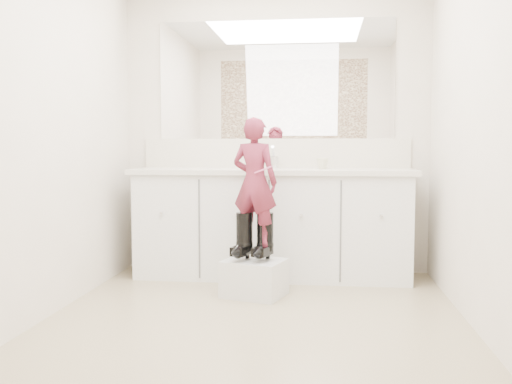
# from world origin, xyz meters

# --- Properties ---
(floor) EXTENTS (3.00, 3.00, 0.00)m
(floor) POSITION_xyz_m (0.00, 0.00, 0.00)
(floor) COLOR #887359
(floor) RESTS_ON ground
(wall_back) EXTENTS (2.60, 0.00, 2.60)m
(wall_back) POSITION_xyz_m (0.00, 1.50, 1.20)
(wall_back) COLOR beige
(wall_back) RESTS_ON floor
(wall_front) EXTENTS (2.60, 0.00, 2.60)m
(wall_front) POSITION_xyz_m (0.00, -1.50, 1.20)
(wall_front) COLOR beige
(wall_front) RESTS_ON floor
(wall_left) EXTENTS (0.00, 3.00, 3.00)m
(wall_left) POSITION_xyz_m (-1.30, 0.00, 1.20)
(wall_left) COLOR beige
(wall_left) RESTS_ON floor
(wall_right) EXTENTS (0.00, 3.00, 3.00)m
(wall_right) POSITION_xyz_m (1.30, 0.00, 1.20)
(wall_right) COLOR beige
(wall_right) RESTS_ON floor
(vanity_cabinet) EXTENTS (2.20, 0.55, 0.85)m
(vanity_cabinet) POSITION_xyz_m (0.00, 1.23, 0.42)
(vanity_cabinet) COLOR silver
(vanity_cabinet) RESTS_ON floor
(countertop) EXTENTS (2.28, 0.58, 0.04)m
(countertop) POSITION_xyz_m (0.00, 1.21, 0.87)
(countertop) COLOR beige
(countertop) RESTS_ON vanity_cabinet
(backsplash) EXTENTS (2.28, 0.03, 0.25)m
(backsplash) POSITION_xyz_m (0.00, 1.49, 1.02)
(backsplash) COLOR beige
(backsplash) RESTS_ON countertop
(mirror) EXTENTS (2.00, 0.02, 1.00)m
(mirror) POSITION_xyz_m (0.00, 1.49, 1.64)
(mirror) COLOR white
(mirror) RESTS_ON wall_back
(faucet) EXTENTS (0.08, 0.08, 0.10)m
(faucet) POSITION_xyz_m (0.00, 1.38, 0.94)
(faucet) COLOR silver
(faucet) RESTS_ON countertop
(cup) EXTENTS (0.11, 0.11, 0.09)m
(cup) POSITION_xyz_m (0.41, 1.29, 0.94)
(cup) COLOR beige
(cup) RESTS_ON countertop
(soap_bottle) EXTENTS (0.09, 0.09, 0.19)m
(soap_bottle) POSITION_xyz_m (-0.16, 1.22, 0.99)
(soap_bottle) COLOR silver
(soap_bottle) RESTS_ON countertop
(step_stool) EXTENTS (0.49, 0.45, 0.26)m
(step_stool) POSITION_xyz_m (-0.07, 0.59, 0.13)
(step_stool) COLOR silver
(step_stool) RESTS_ON floor
(boot_left) EXTENTS (0.19, 0.25, 0.34)m
(boot_left) POSITION_xyz_m (-0.15, 0.61, 0.43)
(boot_left) COLOR black
(boot_left) RESTS_ON step_stool
(boot_right) EXTENTS (0.19, 0.25, 0.34)m
(boot_right) POSITION_xyz_m (0.00, 0.61, 0.43)
(boot_right) COLOR black
(boot_right) RESTS_ON step_stool
(toddler) EXTENTS (0.38, 0.31, 0.92)m
(toddler) POSITION_xyz_m (-0.07, 0.61, 0.82)
(toddler) COLOR #AC354F
(toddler) RESTS_ON step_stool
(toothbrush) EXTENTS (0.13, 0.05, 0.06)m
(toothbrush) POSITION_xyz_m (-0.00, 0.53, 0.91)
(toothbrush) COLOR #DE5687
(toothbrush) RESTS_ON toddler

